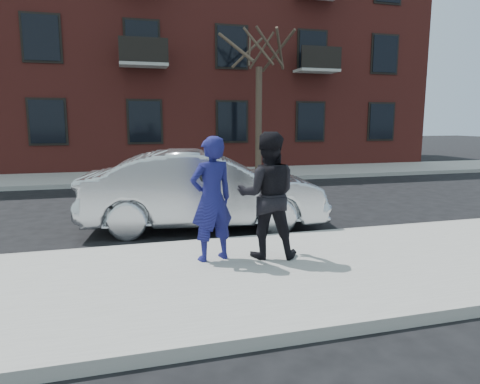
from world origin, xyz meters
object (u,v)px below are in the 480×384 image
object	(u,v)px
silver_sedan	(204,190)
man_peacoat	(267,195)
street_tree	(259,36)
man_hoodie	(212,199)

from	to	relation	value
silver_sedan	man_peacoat	bearing A→B (deg)	-161.33
silver_sedan	street_tree	bearing A→B (deg)	-17.37
street_tree	man_peacoat	world-z (taller)	street_tree
street_tree	man_peacoat	bearing A→B (deg)	-107.41
street_tree	man_hoodie	size ratio (longest dim) A/B	3.64
man_hoodie	man_peacoat	distance (m)	0.86
silver_sedan	man_hoodie	size ratio (longest dim) A/B	2.64
silver_sedan	man_hoodie	distance (m)	2.56
silver_sedan	man_peacoat	xyz separation A→B (m)	(0.49, -2.59, 0.30)
man_hoodie	man_peacoat	xyz separation A→B (m)	(0.85, -0.07, 0.03)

